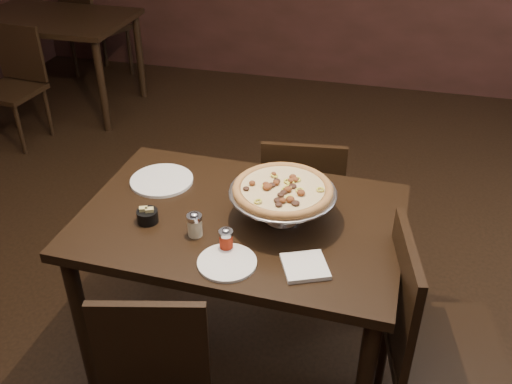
# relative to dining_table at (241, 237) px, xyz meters

# --- Properties ---
(room) EXTENTS (6.04, 7.04, 2.84)m
(room) POSITION_rel_dining_table_xyz_m (0.00, -0.01, 0.71)
(room) COLOR black
(room) RESTS_ON ground
(dining_table) EXTENTS (1.29, 0.88, 0.79)m
(dining_table) POSITION_rel_dining_table_xyz_m (0.00, 0.00, 0.00)
(dining_table) COLOR black
(dining_table) RESTS_ON ground
(background_table) EXTENTS (1.26, 0.84, 0.79)m
(background_table) POSITION_rel_dining_table_xyz_m (-2.26, 2.34, -0.01)
(background_table) COLOR black
(background_table) RESTS_ON ground
(pizza_stand) EXTENTS (0.42, 0.42, 0.17)m
(pizza_stand) POSITION_rel_dining_table_xyz_m (0.16, 0.02, 0.24)
(pizza_stand) COLOR #B6B6BD
(pizza_stand) RESTS_ON dining_table
(parmesan_shaker) EXTENTS (0.06, 0.06, 0.10)m
(parmesan_shaker) POSITION_rel_dining_table_xyz_m (-0.13, -0.16, 0.15)
(parmesan_shaker) COLOR beige
(parmesan_shaker) RESTS_ON dining_table
(pepper_flake_shaker) EXTENTS (0.05, 0.05, 0.09)m
(pepper_flake_shaker) POSITION_rel_dining_table_xyz_m (0.01, -0.21, 0.15)
(pepper_flake_shaker) COLOR maroon
(pepper_flake_shaker) RESTS_ON dining_table
(packet_caddy) EXTENTS (0.08, 0.08, 0.06)m
(packet_caddy) POSITION_rel_dining_table_xyz_m (-0.34, -0.12, 0.13)
(packet_caddy) COLOR black
(packet_caddy) RESTS_ON dining_table
(napkin_stack) EXTENTS (0.20, 0.20, 0.02)m
(napkin_stack) POSITION_rel_dining_table_xyz_m (0.30, -0.25, 0.11)
(napkin_stack) COLOR white
(napkin_stack) RESTS_ON dining_table
(plate_left) EXTENTS (0.27, 0.27, 0.01)m
(plate_left) POSITION_rel_dining_table_xyz_m (-0.40, 0.17, 0.11)
(plate_left) COLOR white
(plate_left) RESTS_ON dining_table
(plate_near) EXTENTS (0.21, 0.21, 0.01)m
(plate_near) POSITION_rel_dining_table_xyz_m (0.03, -0.29, 0.11)
(plate_near) COLOR white
(plate_near) RESTS_ON dining_table
(serving_spatula) EXTENTS (0.15, 0.15, 0.02)m
(serving_spatula) POSITION_rel_dining_table_xyz_m (0.22, 0.00, 0.24)
(serving_spatula) COLOR #B6B6BD
(serving_spatula) RESTS_ON pizza_stand
(chair_far) EXTENTS (0.45, 0.45, 0.86)m
(chair_far) POSITION_rel_dining_table_xyz_m (0.14, 0.64, -0.22)
(chair_far) COLOR black
(chair_far) RESTS_ON ground
(chair_side) EXTENTS (0.51, 0.51, 0.92)m
(chair_side) POSITION_rel_dining_table_xyz_m (0.76, -0.16, -0.19)
(chair_side) COLOR black
(chair_side) RESTS_ON ground
(bg_chair_far) EXTENTS (0.60, 0.60, 1.00)m
(bg_chair_far) POSITION_rel_dining_table_xyz_m (-2.31, 3.00, -0.14)
(bg_chair_far) COLOR black
(bg_chair_far) RESTS_ON ground
(bg_chair_near) EXTENTS (0.44, 0.44, 0.87)m
(bg_chair_near) POSITION_rel_dining_table_xyz_m (-2.26, 1.71, -0.21)
(bg_chair_near) COLOR black
(bg_chair_near) RESTS_ON ground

